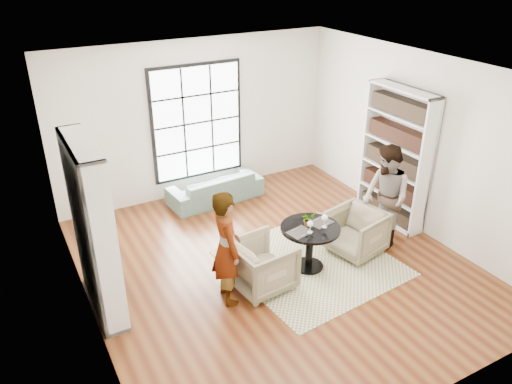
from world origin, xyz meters
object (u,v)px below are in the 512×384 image
wine_glass_right (325,218)px  sofa (215,188)px  person_left (227,248)px  wine_glass_left (310,224)px  flower_centerpiece (308,219)px  person_right (386,197)px  armchair_left (262,265)px  pedestal_table (310,238)px  armchair_right (356,232)px

wine_glass_right → sofa: bearing=99.8°
person_left → wine_glass_left: 1.31m
wine_glass_right → flower_centerpiece: size_ratio=1.00×
person_left → wine_glass_right: 1.59m
person_right → sofa: bearing=-135.5°
armchair_left → wine_glass_left: bearing=-100.3°
person_left → flower_centerpiece: (1.41, 0.14, -0.01)m
sofa → wine_glass_right: wine_glass_right is taller
wine_glass_left → sofa: bearing=94.3°
person_right → flower_centerpiece: bearing=-80.3°
pedestal_table → sofa: 2.79m
armchair_left → person_right: (2.31, 0.08, 0.49)m
person_left → person_right: size_ratio=0.97×
sofa → person_left: bearing=63.6°
sofa → armchair_right: 3.00m
armchair_right → person_right: 0.74m
flower_centerpiece → sofa: bearing=96.5°
person_left → wine_glass_right: person_left is taller
wine_glass_right → person_left: bearing=179.3°
armchair_left → wine_glass_right: size_ratio=3.88×
armchair_right → flower_centerpiece: (-0.90, 0.06, 0.45)m
armchair_right → wine_glass_right: wine_glass_right is taller
armchair_left → wine_glass_left: size_ratio=4.13×
armchair_right → flower_centerpiece: bearing=-106.2°
armchair_left → person_left: (-0.55, 0.00, 0.46)m
armchair_left → wine_glass_right: 1.15m
armchair_right → person_right: size_ratio=0.47×
sofa → person_right: bearing=117.4°
armchair_right → flower_centerpiece: flower_centerpiece is taller
wine_glass_right → flower_centerpiece: bearing=139.4°
wine_glass_right → wine_glass_left: bearing=-173.3°
pedestal_table → armchair_left: (-0.86, -0.08, -0.15)m
wine_glass_right → armchair_right: bearing=8.3°
sofa → wine_glass_right: (0.49, -2.85, 0.60)m
person_left → flower_centerpiece: bearing=-77.9°
wine_glass_left → pedestal_table: bearing=52.1°
person_left → wine_glass_left: bearing=-85.9°
armchair_left → flower_centerpiece: size_ratio=3.87×
sofa → wine_glass_left: 2.95m
person_left → wine_glass_right: size_ratio=7.86×
armchair_right → wine_glass_right: bearing=-94.4°
sofa → wine_glass_left: wine_glass_left is taller
pedestal_table → flower_centerpiece: (-0.01, 0.06, 0.30)m
armchair_right → wine_glass_left: (-0.99, -0.14, 0.49)m
armchair_right → wine_glass_left: wine_glass_left is taller
person_right → wine_glass_left: size_ratio=8.63×
armchair_right → wine_glass_left: bearing=-94.9°
armchair_left → sofa: bearing=-17.3°
armchair_right → person_left: person_left is taller
armchair_left → wine_glass_right: (1.04, -0.02, 0.49)m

